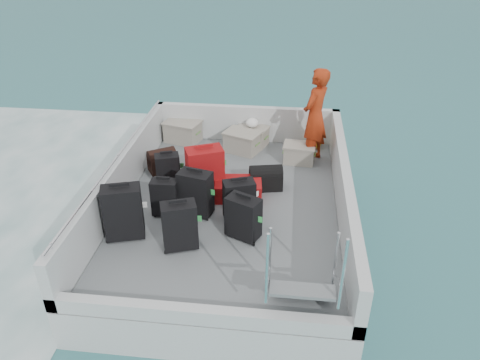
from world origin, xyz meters
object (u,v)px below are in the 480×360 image
Objects in this scene: suitcase_1 at (165,198)px; suitcase_4 at (196,194)px; suitcase_8 at (238,189)px; suitcase_5 at (205,171)px; crate_1 at (242,142)px; crate_3 at (299,154)px; passenger at (315,116)px; suitcase_6 at (243,218)px; suitcase_0 at (123,213)px; suitcase_2 at (168,170)px; crate_2 at (252,137)px; suitcase_7 at (239,201)px; suitcase_3 at (180,226)px; crate_0 at (183,132)px.

suitcase_4 is (0.45, 0.08, 0.06)m from suitcase_1.
suitcase_1 is 0.80× the size of suitcase_8.
crate_1 is at bearing 51.29° from suitcase_5.
crate_3 is (1.08, -0.32, -0.02)m from crate_1.
passenger is (1.77, 1.99, 0.51)m from suitcase_4.
suitcase_4 reaches higher than suitcase_6.
suitcase_5 is at bearing 38.94° from suitcase_0.
suitcase_2 is 1.00× the size of crate_2.
suitcase_7 is (-0.11, 0.44, -0.00)m from suitcase_6.
suitcase_8 is 1.96m from crate_2.
suitcase_6 is (1.22, -0.42, 0.03)m from suitcase_1.
suitcase_3 is 0.89× the size of suitcase_5.
suitcase_8 is at bearing -91.15° from crate_2.
suitcase_6 is (1.39, -1.27, 0.03)m from suitcase_2.
suitcase_4 is at bearing 66.94° from suitcase_3.
crate_0 is 1.21× the size of crate_3.
suitcase_3 is 0.41× the size of passenger.
crate_0 is 2.67m from passenger.
suitcase_7 is at bearing 5.66° from suitcase_0.
suitcase_0 is 1.11m from suitcase_4.
suitcase_0 is at bearing -114.95° from crate_2.
suitcase_6 reaches higher than suitcase_1.
suitcase_6 is 1.04× the size of crate_1.
crate_2 is (0.04, 1.96, 0.03)m from suitcase_8.
crate_2 is at bearing 0.00° from crate_0.
suitcase_8 is at bearing -55.63° from crate_0.
suitcase_0 is at bearing -118.11° from suitcase_2.
suitcase_4 is at bearing 8.04° from suitcase_1.
passenger reaches higher than suitcase_7.
suitcase_3 is 0.99× the size of suitcase_4.
suitcase_0 is 1.42× the size of crate_2.
suitcase_6 reaches higher than crate_3.
suitcase_7 reaches higher than crate_1.
crate_2 is at bearing 118.84° from suitcase_6.
suitcase_7 is (1.11, 0.02, 0.02)m from suitcase_1.
crate_2 is at bearing 48.28° from suitcase_0.
suitcase_5 reaches higher than suitcase_6.
suitcase_4 is (0.05, 0.84, 0.00)m from suitcase_3.
suitcase_0 is 1.14× the size of suitcase_4.
suitcase_6 is (0.74, -1.13, -0.07)m from suitcase_5.
suitcase_8 is at bearing 78.50° from suitcase_7.
suitcase_2 is at bearing -127.37° from crate_1.
suitcase_4 is at bearing -103.74° from crate_2.
suitcase_4 is at bearing 127.64° from suitcase_8.
suitcase_2 is (-0.17, 0.85, -0.01)m from suitcase_1.
passenger is (1.31, -0.21, 0.68)m from crate_1.
suitcase_3 is (0.82, -0.15, -0.05)m from suitcase_0.
suitcase_3 is (0.57, -1.61, 0.07)m from suitcase_2.
suitcase_2 reaches higher than crate_2.
suitcase_1 is 1.11m from suitcase_7.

